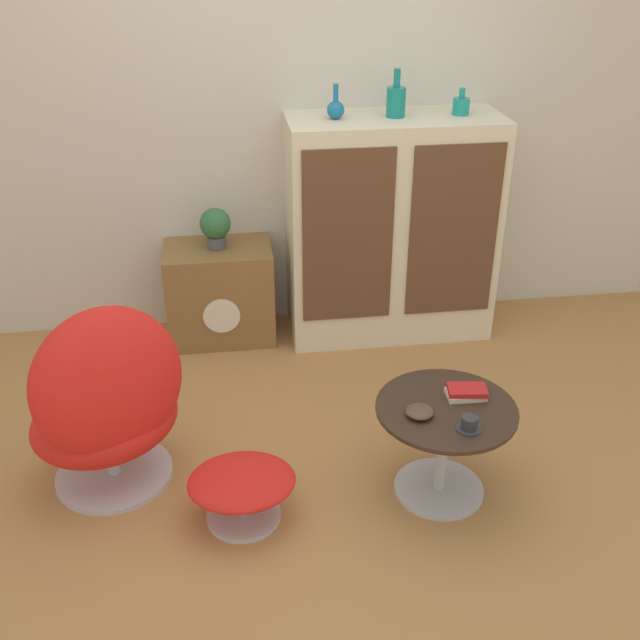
% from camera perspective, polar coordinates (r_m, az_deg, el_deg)
% --- Properties ---
extents(ground_plane, '(12.00, 12.00, 0.00)m').
position_cam_1_polar(ground_plane, '(3.26, 1.39, -13.01)').
color(ground_plane, '#A87542').
extents(wall_back, '(6.40, 0.06, 2.60)m').
position_cam_1_polar(wall_back, '(4.15, -2.15, 16.67)').
color(wall_back, beige).
rests_on(wall_back, ground_plane).
extents(sideboard, '(1.13, 0.48, 1.24)m').
position_cam_1_polar(sideboard, '(4.18, 5.42, 6.89)').
color(sideboard, beige).
rests_on(sideboard, ground_plane).
extents(tv_console, '(0.59, 0.40, 0.55)m').
position_cam_1_polar(tv_console, '(4.26, -7.60, 2.08)').
color(tv_console, brown).
rests_on(tv_console, ground_plane).
extents(egg_chair, '(0.81, 0.79, 0.87)m').
position_cam_1_polar(egg_chair, '(3.17, -15.90, -6.15)').
color(egg_chair, '#B7B7BC').
rests_on(egg_chair, ground_plane).
extents(ottoman, '(0.43, 0.37, 0.23)m').
position_cam_1_polar(ottoman, '(3.05, -5.97, -12.44)').
color(ottoman, '#B7B7BC').
rests_on(ottoman, ground_plane).
extents(coffee_table, '(0.57, 0.57, 0.43)m').
position_cam_1_polar(coffee_table, '(3.13, 9.40, -8.82)').
color(coffee_table, '#B7B7BC').
rests_on(coffee_table, ground_plane).
extents(vase_leftmost, '(0.09, 0.09, 0.17)m').
position_cam_1_polar(vase_leftmost, '(3.92, 1.20, 15.81)').
color(vase_leftmost, '#196699').
rests_on(vase_leftmost, sideboard).
extents(vase_inner_left, '(0.10, 0.10, 0.24)m').
position_cam_1_polar(vase_inner_left, '(3.98, 5.81, 16.30)').
color(vase_inner_left, '#147A75').
rests_on(vase_inner_left, sideboard).
extents(vase_inner_right, '(0.09, 0.09, 0.13)m').
position_cam_1_polar(vase_inner_right, '(4.08, 10.70, 15.76)').
color(vase_inner_right, teal).
rests_on(vase_inner_right, sideboard).
extents(potted_plant, '(0.17, 0.17, 0.23)m').
position_cam_1_polar(potted_plant, '(4.10, -7.97, 7.11)').
color(potted_plant, '#4C4C51').
rests_on(potted_plant, tv_console).
extents(teacup, '(0.10, 0.10, 0.06)m').
position_cam_1_polar(teacup, '(2.92, 11.30, -7.80)').
color(teacup, '#2D2D33').
rests_on(teacup, coffee_table).
extents(book_stack, '(0.17, 0.12, 0.04)m').
position_cam_1_polar(book_stack, '(3.10, 11.09, -5.42)').
color(book_stack, beige).
rests_on(book_stack, coffee_table).
extents(bowl, '(0.11, 0.11, 0.04)m').
position_cam_1_polar(bowl, '(2.97, 7.60, -6.93)').
color(bowl, '#4C3828').
rests_on(bowl, coffee_table).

